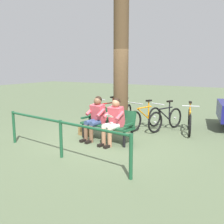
% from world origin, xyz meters
% --- Properties ---
extents(ground_plane, '(40.00, 40.00, 0.00)m').
position_xyz_m(ground_plane, '(0.00, 0.00, 0.00)').
color(ground_plane, '#566647').
extents(bench, '(1.66, 0.73, 0.87)m').
position_xyz_m(bench, '(-0.14, 0.02, 0.51)').
color(bench, '#194C2D').
rests_on(bench, ground).
extents(person_reading, '(0.53, 0.81, 1.20)m').
position_xyz_m(person_reading, '(-0.44, 0.23, 0.66)').
color(person_reading, '#D84C59').
rests_on(person_reading, ground).
extents(person_companion, '(0.53, 0.81, 1.20)m').
position_xyz_m(person_companion, '(0.19, 0.13, 0.66)').
color(person_companion, '#D84C59').
rests_on(person_companion, ground).
extents(handbag, '(0.32, 0.18, 0.24)m').
position_xyz_m(handbag, '(0.75, -0.04, 0.12)').
color(handbag, olive).
rests_on(handbag, ground).
extents(tree_trunk, '(0.45, 0.45, 4.00)m').
position_xyz_m(tree_trunk, '(0.01, -0.99, 2.00)').
color(tree_trunk, '#4C3823').
rests_on(tree_trunk, ground).
extents(litter_bin, '(0.39, 0.39, 0.75)m').
position_xyz_m(litter_bin, '(0.83, -0.88, 0.38)').
color(litter_bin, slate).
rests_on(litter_bin, ground).
extents(bicycle_purple, '(0.58, 1.64, 0.94)m').
position_xyz_m(bicycle_purple, '(-1.88, -1.92, 0.36)').
color(bicycle_purple, black).
rests_on(bicycle_purple, ground).
extents(bicycle_blue, '(0.66, 1.61, 0.94)m').
position_xyz_m(bicycle_blue, '(-1.15, -1.85, 0.36)').
color(bicycle_blue, black).
rests_on(bicycle_blue, ground).
extents(bicycle_red, '(0.63, 1.62, 0.94)m').
position_xyz_m(bicycle_red, '(-0.52, -1.66, 0.36)').
color(bicycle_red, black).
rests_on(bicycle_red, ground).
extents(bicycle_black, '(0.52, 1.66, 0.94)m').
position_xyz_m(bicycle_black, '(0.29, -1.83, 0.36)').
color(bicycle_black, black).
rests_on(bicycle_black, ground).
extents(bicycle_silver, '(0.64, 1.62, 0.94)m').
position_xyz_m(bicycle_silver, '(0.96, -1.92, 0.36)').
color(bicycle_silver, black).
rests_on(bicycle_silver, ground).
extents(railing_fence, '(3.75, 0.60, 0.85)m').
position_xyz_m(railing_fence, '(0.06, 1.73, 0.61)').
color(railing_fence, '#194C2D').
rests_on(railing_fence, ground).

